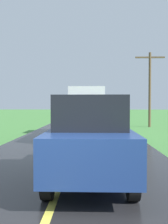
% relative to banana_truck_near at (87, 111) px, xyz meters
% --- Properties ---
extents(banana_truck_near, '(2.38, 5.82, 2.80)m').
position_rel_banana_truck_near_xyz_m(banana_truck_near, '(0.00, 0.00, 0.00)').
color(banana_truck_near, '#2D2D30').
rests_on(banana_truck_near, road_surface).
extents(utility_pole_roadside, '(2.40, 0.20, 6.13)m').
position_rel_banana_truck_near_xyz_m(utility_pole_roadside, '(5.07, 6.62, 1.92)').
color(utility_pole_roadside, brown).
rests_on(utility_pole_roadside, ground).
extents(following_car, '(1.74, 4.10, 1.92)m').
position_rel_banana_truck_near_xyz_m(following_car, '(0.24, -8.29, -0.40)').
color(following_car, navy).
rests_on(following_car, road_surface).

